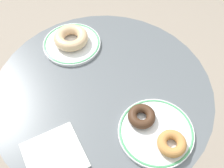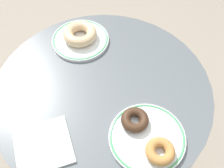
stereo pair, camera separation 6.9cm
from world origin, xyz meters
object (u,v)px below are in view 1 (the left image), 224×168
(donut_glazed, at_px, (71,38))
(donut_old_fashioned, at_px, (172,143))
(paper_napkin, at_px, (54,155))
(plate_left, at_px, (72,44))
(plate_right, at_px, (156,132))
(cafe_table, at_px, (104,128))
(donut_chocolate, at_px, (142,116))

(donut_glazed, bearing_deg, donut_old_fashioned, -4.72)
(donut_glazed, bearing_deg, paper_napkin, -44.26)
(plate_left, bearing_deg, donut_glazed, 146.42)
(plate_right, xyz_separation_m, donut_glazed, (-0.39, 0.03, 0.02))
(donut_glazed, xyz_separation_m, donut_old_fashioned, (0.44, -0.04, -0.00))
(donut_glazed, bearing_deg, plate_right, -4.98)
(cafe_table, bearing_deg, plate_left, 168.06)
(donut_chocolate, bearing_deg, plate_right, 2.34)
(cafe_table, height_order, paper_napkin, paper_napkin)
(donut_chocolate, height_order, paper_napkin, donut_chocolate)
(cafe_table, bearing_deg, paper_napkin, -72.39)
(cafe_table, relative_size, donut_glazed, 7.02)
(plate_right, height_order, donut_glazed, donut_glazed)
(plate_right, xyz_separation_m, donut_chocolate, (-0.05, -0.00, 0.02))
(cafe_table, xyz_separation_m, donut_glazed, (-0.20, 0.04, 0.27))
(donut_glazed, relative_size, donut_chocolate, 1.52)
(plate_right, bearing_deg, paper_napkin, -119.10)
(plate_left, relative_size, plate_right, 0.94)
(plate_left, bearing_deg, paper_napkin, -44.39)
(donut_old_fashioned, bearing_deg, donut_glazed, 175.28)
(plate_right, height_order, paper_napkin, plate_right)
(cafe_table, relative_size, donut_chocolate, 10.64)
(donut_chocolate, relative_size, paper_napkin, 0.52)
(cafe_table, distance_m, paper_napkin, 0.34)
(donut_old_fashioned, height_order, paper_napkin, donut_old_fashioned)
(paper_napkin, bearing_deg, plate_left, 135.61)
(plate_right, xyz_separation_m, paper_napkin, (-0.12, -0.22, -0.00))
(donut_old_fashioned, bearing_deg, donut_chocolate, 179.84)
(donut_glazed, bearing_deg, cafe_table, -12.40)
(donut_chocolate, bearing_deg, paper_napkin, -108.62)
(plate_left, xyz_separation_m, donut_chocolate, (0.34, -0.03, 0.02))
(cafe_table, distance_m, plate_right, 0.32)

